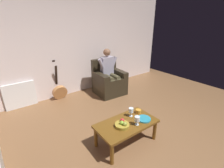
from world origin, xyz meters
name	(u,v)px	position (x,y,z in m)	size (l,w,h in m)	color
ground_plane	(148,143)	(0.00, 0.00, 0.00)	(7.16, 7.16, 0.00)	brown
wall_back	(73,46)	(0.00, -2.75, 1.32)	(6.37, 0.06, 2.64)	silver
armchair	(109,82)	(-0.69, -2.08, 0.34)	(0.80, 0.77, 0.96)	black
person_seated	(109,71)	(-0.68, -2.04, 0.67)	(0.61, 0.60, 1.26)	#9D97AC
coffee_table	(126,126)	(0.28, -0.25, 0.34)	(1.03, 0.57, 0.40)	brown
guitar	(60,91)	(0.58, -2.55, 0.23)	(0.38, 0.33, 1.03)	#B37845
radiator	(20,95)	(1.48, -2.68, 0.31)	(0.69, 0.06, 0.62)	white
wine_glass_near	(137,119)	(0.18, -0.11, 0.50)	(0.09, 0.09, 0.15)	silver
wine_glass_far	(131,111)	(0.09, -0.35, 0.51)	(0.08, 0.08, 0.16)	silver
fruit_bowl	(122,124)	(0.40, -0.22, 0.44)	(0.23, 0.23, 0.11)	olive
decorative_dish	(144,119)	(-0.02, -0.14, 0.41)	(0.24, 0.24, 0.02)	teal
candle_jar	(138,111)	(-0.09, -0.35, 0.44)	(0.10, 0.10, 0.07)	orange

